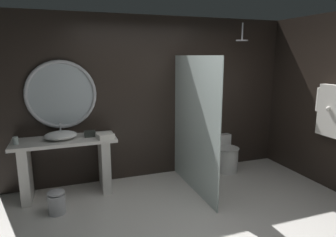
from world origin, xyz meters
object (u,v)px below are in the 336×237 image
round_wall_mirror (61,95)px  hanging_bathrobe (332,109)px  rain_shower_head (242,39)px  toilet (225,155)px  vessel_sink (61,135)px  tissue_box (90,134)px  waste_bin (56,202)px  tumbler_cup (16,141)px  folded_hand_towel (105,136)px

round_wall_mirror → hanging_bathrobe: bearing=-20.8°
rain_shower_head → toilet: bearing=157.5°
vessel_sink → tissue_box: 0.40m
vessel_sink → rain_shower_head: size_ratio=1.56×
hanging_bathrobe → waste_bin: hanging_bathrobe is taller
round_wall_mirror → toilet: (2.63, -0.21, -1.16)m
vessel_sink → round_wall_mirror: (0.05, 0.26, 0.54)m
round_wall_mirror → toilet: round_wall_mirror is taller
waste_bin → rain_shower_head: bearing=9.6°
tumbler_cup → hanging_bathrobe: size_ratio=0.12×
hanging_bathrobe → folded_hand_towel: 3.27m
vessel_sink → toilet: 2.75m
rain_shower_head → toilet: (-0.18, 0.08, -1.98)m
waste_bin → tumbler_cup: bearing=134.1°
tumbler_cup → toilet: 3.30m
tissue_box → round_wall_mirror: round_wall_mirror is taller
vessel_sink → waste_bin: vessel_sink is taller
vessel_sink → hanging_bathrobe: (3.70, -1.13, 0.34)m
tumbler_cup → hanging_bathrobe: hanging_bathrobe is taller
vessel_sink → rain_shower_head: bearing=-0.4°
rain_shower_head → waste_bin: (-2.97, -0.50, -2.09)m
tissue_box → hanging_bathrobe: size_ratio=0.19×
rain_shower_head → hanging_bathrobe: size_ratio=0.35×
hanging_bathrobe → waste_bin: size_ratio=2.58×
waste_bin → folded_hand_towel: folded_hand_towel is taller
tissue_box → round_wall_mirror: (-0.35, 0.25, 0.55)m
tumbler_cup → waste_bin: bearing=-45.9°
toilet → hanging_bathrobe: bearing=-49.2°
rain_shower_head → waste_bin: 3.66m
hanging_bathrobe → toilet: hanging_bathrobe is taller
vessel_sink → folded_hand_towel: size_ratio=2.05×
round_wall_mirror → folded_hand_towel: round_wall_mirror is taller
round_wall_mirror → folded_hand_towel: bearing=-39.2°
tumbler_cup → round_wall_mirror: (0.61, 0.31, 0.54)m
rain_shower_head → tumbler_cup: bearing=-179.5°
toilet → tissue_box: bearing=-178.9°
vessel_sink → tissue_box: size_ratio=2.88×
vessel_sink → round_wall_mirror: bearing=80.0°
round_wall_mirror → waste_bin: round_wall_mirror is taller
round_wall_mirror → rain_shower_head: rain_shower_head is taller
waste_bin → folded_hand_towel: size_ratio=1.45×
vessel_sink → waste_bin: (-0.11, -0.53, -0.73)m
waste_bin → folded_hand_towel: (0.69, 0.34, 0.71)m
toilet → folded_hand_towel: bearing=-173.6°
round_wall_mirror → rain_shower_head: bearing=-5.7°
waste_bin → folded_hand_towel: bearing=26.3°
tissue_box → tumbler_cup: bearing=-176.3°
vessel_sink → toilet: vessel_sink is taller
tissue_box → rain_shower_head: rain_shower_head is taller
tissue_box → rain_shower_head: (2.47, -0.03, 1.37)m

